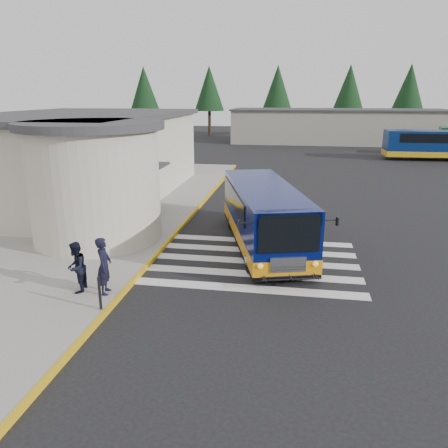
% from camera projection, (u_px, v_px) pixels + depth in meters
% --- Properties ---
extents(ground, '(140.00, 140.00, 0.00)m').
position_uv_depth(ground, '(264.00, 254.00, 16.96)').
color(ground, black).
rests_on(ground, ground).
extents(sidewalk, '(10.00, 34.00, 0.15)m').
position_uv_depth(sidewalk, '(93.00, 215.00, 22.12)').
color(sidewalk, gray).
rests_on(sidewalk, ground).
extents(curb_strip, '(0.12, 34.00, 0.16)m').
position_uv_depth(curb_strip, '(188.00, 220.00, 21.35)').
color(curb_strip, gold).
rests_on(curb_strip, ground).
extents(station_building, '(12.70, 18.70, 4.80)m').
position_uv_depth(station_building, '(81.00, 158.00, 24.44)').
color(station_building, beige).
rests_on(station_building, ground).
extents(crosswalk, '(8.00, 5.35, 0.01)m').
position_uv_depth(crosswalk, '(249.00, 261.00, 16.28)').
color(crosswalk, silver).
rests_on(crosswalk, ground).
extents(depot_building, '(26.40, 8.40, 4.20)m').
position_uv_depth(depot_building, '(337.00, 126.00, 55.14)').
color(depot_building, gray).
rests_on(depot_building, ground).
extents(tree_line, '(58.40, 4.40, 10.00)m').
position_uv_depth(tree_line, '(337.00, 88.00, 61.33)').
color(tree_line, black).
rests_on(tree_line, ground).
extents(transit_bus, '(4.80, 9.03, 2.48)m').
position_uv_depth(transit_bus, '(264.00, 218.00, 17.62)').
color(transit_bus, '#060F4F').
rests_on(transit_bus, ground).
extents(pedestrian_a, '(0.54, 0.71, 1.77)m').
position_uv_depth(pedestrian_a, '(104.00, 266.00, 13.10)').
color(pedestrian_a, black).
rests_on(pedestrian_a, sidewalk).
extents(pedestrian_b, '(0.71, 0.85, 1.59)m').
position_uv_depth(pedestrian_b, '(76.00, 267.00, 13.22)').
color(pedestrian_b, black).
rests_on(pedestrian_b, sidewalk).
extents(bollard, '(0.08, 0.08, 0.99)m').
position_uv_depth(bollard, '(100.00, 293.00, 12.19)').
color(bollard, black).
rests_on(bollard, sidewalk).
extents(far_bus_a, '(9.17, 2.78, 2.35)m').
position_uv_depth(far_bus_a, '(435.00, 144.00, 40.90)').
color(far_bus_a, '#061D50').
rests_on(far_bus_a, ground).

